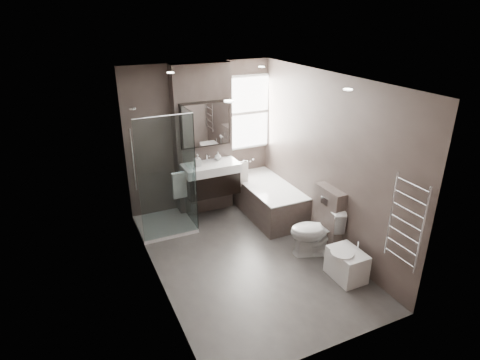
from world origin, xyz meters
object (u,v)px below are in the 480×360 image
bidet (346,264)px  vanity (211,178)px  toilet (316,231)px  bathtub (267,198)px

bidet → vanity: bearing=112.9°
toilet → bidet: (0.04, -0.67, -0.16)m
vanity → toilet: vanity is taller
bathtub → toilet: bearing=-88.2°
vanity → bidet: (1.01, -2.40, -0.52)m
toilet → bidet: bearing=23.5°
vanity → bathtub: vanity is taller
toilet → bidet: size_ratio=1.42×
bathtub → vanity: bearing=160.6°
vanity → toilet: bearing=-60.6°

